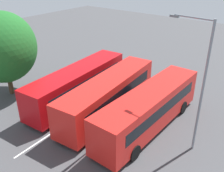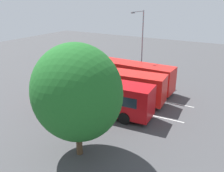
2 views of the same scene
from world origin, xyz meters
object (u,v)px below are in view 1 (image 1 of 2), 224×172
Objects in this scene: bus_far_left at (150,108)px; depot_tree at (3,48)px; street_lamp at (200,81)px; bus_center_left at (109,94)px; pedestrian at (149,69)px; bus_center_right at (78,83)px.

depot_tree reaches higher than bus_far_left.
street_lamp reaches higher than depot_tree.
bus_center_left is at bearing 93.85° from bus_far_left.
bus_center_left is 7.07× the size of pedestrian.
pedestrian is (8.47, 1.00, -0.81)m from bus_center_left.
bus_far_left and bus_center_left have the same top height.
bus_center_right is at bearing 85.85° from bus_center_left.
bus_far_left is 0.99× the size of bus_center_left.
street_lamp reaches higher than pedestrian.
bus_center_right is 7.59m from depot_tree.
bus_center_right is at bearing -50.78° from pedestrian.
street_lamp is (-0.06, -7.25, 3.35)m from bus_center_left.
bus_center_right is 11.25m from street_lamp.
pedestrian is at bearing -20.92° from bus_center_right.
bus_center_right is 8.94m from pedestrian.
street_lamp is at bearing -79.82° from depot_tree.
pedestrian is at bearing 31.17° from bus_far_left.
street_lamp is at bearing -92.87° from bus_far_left.
street_lamp is 1.12× the size of depot_tree.
pedestrian is 0.18× the size of street_lamp.
bus_far_left is 1.28× the size of street_lamp.
bus_center_left reaches higher than pedestrian.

